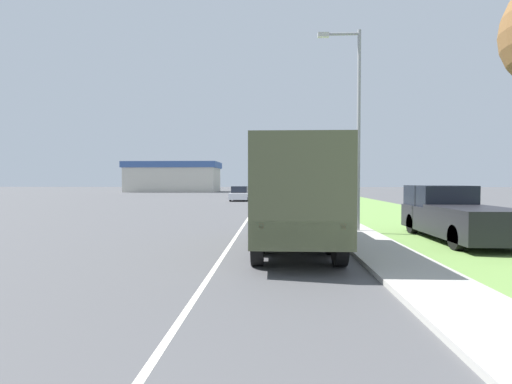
% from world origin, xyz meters
% --- Properties ---
extents(ground_plane, '(180.00, 180.00, 0.00)m').
position_xyz_m(ground_plane, '(0.00, 40.00, 0.00)').
color(ground_plane, '#4C4C4F').
extents(lane_centre_stripe, '(0.12, 120.00, 0.00)m').
position_xyz_m(lane_centre_stripe, '(0.00, 40.00, 0.00)').
color(lane_centre_stripe, silver).
rests_on(lane_centre_stripe, ground).
extents(sidewalk_right, '(1.80, 120.00, 0.12)m').
position_xyz_m(sidewalk_right, '(4.50, 40.00, 0.06)').
color(sidewalk_right, '#ADAAA3').
rests_on(sidewalk_right, ground).
extents(grass_strip_right, '(7.00, 120.00, 0.02)m').
position_xyz_m(grass_strip_right, '(8.90, 40.00, 0.01)').
color(grass_strip_right, '#6B9347').
rests_on(grass_strip_right, ground).
extents(military_truck, '(2.31, 7.36, 3.16)m').
position_xyz_m(military_truck, '(2.01, 13.43, 1.73)').
color(military_truck, '#545B3D').
rests_on(military_truck, ground).
extents(car_nearest_ahead, '(1.89, 4.29, 1.52)m').
position_xyz_m(car_nearest_ahead, '(2.17, 26.93, 0.69)').
color(car_nearest_ahead, silver).
rests_on(car_nearest_ahead, ground).
extents(car_second_ahead, '(1.82, 4.47, 1.50)m').
position_xyz_m(car_second_ahead, '(-2.09, 42.66, 0.68)').
color(car_second_ahead, silver).
rests_on(car_second_ahead, ground).
extents(car_third_ahead, '(1.73, 4.30, 1.36)m').
position_xyz_m(car_third_ahead, '(1.94, 52.63, 0.62)').
color(car_third_ahead, silver).
rests_on(car_third_ahead, ground).
extents(pickup_truck, '(2.08, 5.74, 1.89)m').
position_xyz_m(pickup_truck, '(7.78, 15.81, 0.90)').
color(pickup_truck, black).
rests_on(pickup_truck, grass_strip_right).
extents(lamp_post, '(1.69, 0.24, 7.86)m').
position_xyz_m(lamp_post, '(4.56, 17.41, 4.74)').
color(lamp_post, gray).
rests_on(lamp_post, sidewalk_right).
extents(building_distant, '(16.74, 9.29, 5.47)m').
position_xyz_m(building_distant, '(-17.00, 74.48, 2.77)').
color(building_distant, beige).
rests_on(building_distant, ground).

